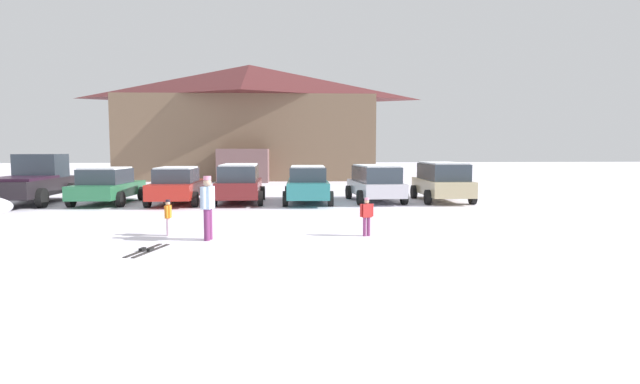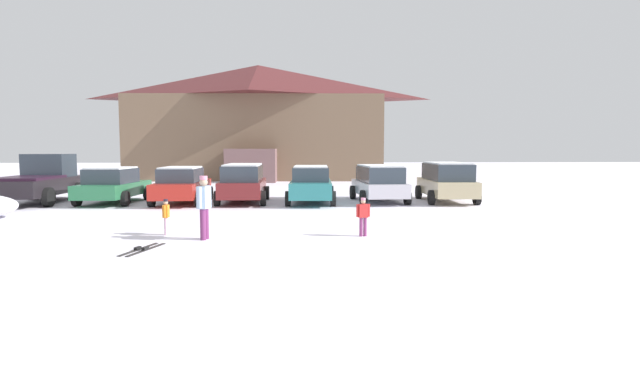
{
  "view_description": "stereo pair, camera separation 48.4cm",
  "coord_description": "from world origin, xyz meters",
  "px_view_note": "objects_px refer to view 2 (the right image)",
  "views": [
    {
      "loc": [
        -0.37,
        -10.44,
        2.35
      ],
      "look_at": [
        0.97,
        6.39,
        0.91
      ],
      "focal_mm": 28.0,
      "sensor_mm": 36.0,
      "label": 1
    },
    {
      "loc": [
        0.11,
        -10.47,
        2.35
      ],
      "look_at": [
        0.97,
        6.39,
        0.91
      ],
      "focal_mm": 28.0,
      "sensor_mm": 36.0,
      "label": 2
    }
  ],
  "objects_px": {
    "parked_beige_suv": "(446,181)",
    "pickup_truck": "(41,180)",
    "parked_silver_wagon": "(379,182)",
    "skier_child_in_orange_jacket": "(166,215)",
    "ski_lodge": "(259,121)",
    "pair_of_skis": "(142,249)",
    "parked_red_sedan": "(182,185)",
    "parked_maroon_van": "(243,182)",
    "parked_green_coupe": "(113,185)",
    "parked_teal_hatchback": "(311,184)",
    "skier_adult_in_blue_parka": "(204,204)",
    "skier_child_in_red_jacket": "(363,215)"
  },
  "relations": [
    {
      "from": "parked_silver_wagon",
      "to": "skier_child_in_orange_jacket",
      "type": "relative_size",
      "value": 4.5
    },
    {
      "from": "ski_lodge",
      "to": "pair_of_skis",
      "type": "bearing_deg",
      "value": -91.25
    },
    {
      "from": "parked_maroon_van",
      "to": "parked_beige_suv",
      "type": "distance_m",
      "value": 9.1
    },
    {
      "from": "pickup_truck",
      "to": "skier_child_in_red_jacket",
      "type": "relative_size",
      "value": 5.06
    },
    {
      "from": "parked_red_sedan",
      "to": "parked_beige_suv",
      "type": "distance_m",
      "value": 11.77
    },
    {
      "from": "parked_teal_hatchback",
      "to": "skier_child_in_orange_jacket",
      "type": "distance_m",
      "value": 9.16
    },
    {
      "from": "parked_maroon_van",
      "to": "parked_teal_hatchback",
      "type": "xyz_separation_m",
      "value": [
        2.99,
        -0.18,
        -0.09
      ]
    },
    {
      "from": "ski_lodge",
      "to": "pair_of_skis",
      "type": "distance_m",
      "value": 29.95
    },
    {
      "from": "parked_red_sedan",
      "to": "parked_silver_wagon",
      "type": "distance_m",
      "value": 8.72
    },
    {
      "from": "parked_green_coupe",
      "to": "pair_of_skis",
      "type": "xyz_separation_m",
      "value": [
        4.38,
        -10.5,
        -0.78
      ]
    },
    {
      "from": "pair_of_skis",
      "to": "parked_maroon_van",
      "type": "bearing_deg",
      "value": 82.86
    },
    {
      "from": "parked_red_sedan",
      "to": "skier_child_in_red_jacket",
      "type": "distance_m",
      "value": 11.04
    },
    {
      "from": "parked_red_sedan",
      "to": "skier_child_in_red_jacket",
      "type": "bearing_deg",
      "value": -52.07
    },
    {
      "from": "parked_green_coupe",
      "to": "parked_teal_hatchback",
      "type": "relative_size",
      "value": 0.93
    },
    {
      "from": "parked_silver_wagon",
      "to": "parked_beige_suv",
      "type": "bearing_deg",
      "value": -2.45
    },
    {
      "from": "skier_adult_in_blue_parka",
      "to": "pair_of_skis",
      "type": "distance_m",
      "value": 2.02
    },
    {
      "from": "ski_lodge",
      "to": "skier_child_in_orange_jacket",
      "type": "bearing_deg",
      "value": -91.28
    },
    {
      "from": "ski_lodge",
      "to": "parked_red_sedan",
      "type": "distance_m",
      "value": 19.75
    },
    {
      "from": "parked_red_sedan",
      "to": "pickup_truck",
      "type": "bearing_deg",
      "value": 174.35
    },
    {
      "from": "parked_red_sedan",
      "to": "parked_maroon_van",
      "type": "distance_m",
      "value": 2.66
    },
    {
      "from": "skier_child_in_orange_jacket",
      "to": "parked_silver_wagon",
      "type": "bearing_deg",
      "value": 48.82
    },
    {
      "from": "parked_green_coupe",
      "to": "pair_of_skis",
      "type": "distance_m",
      "value": 11.41
    },
    {
      "from": "parked_red_sedan",
      "to": "parked_silver_wagon",
      "type": "relative_size",
      "value": 1.03
    },
    {
      "from": "pair_of_skis",
      "to": "parked_teal_hatchback",
      "type": "bearing_deg",
      "value": 67.19
    },
    {
      "from": "parked_maroon_van",
      "to": "skier_adult_in_blue_parka",
      "type": "bearing_deg",
      "value": -90.57
    },
    {
      "from": "parked_silver_wagon",
      "to": "skier_adult_in_blue_parka",
      "type": "relative_size",
      "value": 2.67
    },
    {
      "from": "parked_red_sedan",
      "to": "parked_maroon_van",
      "type": "xyz_separation_m",
      "value": [
        2.66,
        0.08,
        0.11
      ]
    },
    {
      "from": "parked_beige_suv",
      "to": "skier_child_in_red_jacket",
      "type": "distance_m",
      "value": 10.07
    },
    {
      "from": "parked_silver_wagon",
      "to": "parked_beige_suv",
      "type": "distance_m",
      "value": 3.05
    },
    {
      "from": "parked_teal_hatchback",
      "to": "pickup_truck",
      "type": "bearing_deg",
      "value": 176.51
    },
    {
      "from": "parked_red_sedan",
      "to": "parked_maroon_van",
      "type": "relative_size",
      "value": 1.07
    },
    {
      "from": "parked_beige_suv",
      "to": "pickup_truck",
      "type": "xyz_separation_m",
      "value": [
        -18.05,
        0.59,
        0.04
      ]
    },
    {
      "from": "parked_maroon_van",
      "to": "skier_child_in_red_jacket",
      "type": "relative_size",
      "value": 4.1
    },
    {
      "from": "parked_green_coupe",
      "to": "pickup_truck",
      "type": "bearing_deg",
      "value": 172.55
    },
    {
      "from": "parked_teal_hatchback",
      "to": "skier_child_in_red_jacket",
      "type": "relative_size",
      "value": 4.59
    },
    {
      "from": "parked_maroon_van",
      "to": "parked_beige_suv",
      "type": "xyz_separation_m",
      "value": [
        9.1,
        -0.04,
        0.03
      ]
    },
    {
      "from": "skier_adult_in_blue_parka",
      "to": "parked_maroon_van",
      "type": "bearing_deg",
      "value": 89.43
    },
    {
      "from": "parked_silver_wagon",
      "to": "skier_child_in_orange_jacket",
      "type": "xyz_separation_m",
      "value": [
        -7.33,
        -8.38,
        -0.33
      ]
    },
    {
      "from": "parked_red_sedan",
      "to": "pair_of_skis",
      "type": "bearing_deg",
      "value": -82.49
    },
    {
      "from": "parked_red_sedan",
      "to": "parked_teal_hatchback",
      "type": "bearing_deg",
      "value": -1.07
    },
    {
      "from": "ski_lodge",
      "to": "pickup_truck",
      "type": "bearing_deg",
      "value": -113.97
    },
    {
      "from": "parked_maroon_van",
      "to": "pair_of_skis",
      "type": "xyz_separation_m",
      "value": [
        -1.3,
        -10.39,
        -0.9
      ]
    },
    {
      "from": "parked_maroon_van",
      "to": "pair_of_skis",
      "type": "height_order",
      "value": "parked_maroon_van"
    },
    {
      "from": "parked_maroon_van",
      "to": "skier_child_in_orange_jacket",
      "type": "height_order",
      "value": "parked_maroon_van"
    },
    {
      "from": "parked_beige_suv",
      "to": "pickup_truck",
      "type": "bearing_deg",
      "value": 178.13
    },
    {
      "from": "parked_green_coupe",
      "to": "parked_teal_hatchback",
      "type": "bearing_deg",
      "value": -1.99
    },
    {
      "from": "parked_red_sedan",
      "to": "pickup_truck",
      "type": "xyz_separation_m",
      "value": [
        -6.29,
        0.62,
        0.18
      ]
    },
    {
      "from": "skier_child_in_orange_jacket",
      "to": "pair_of_skis",
      "type": "relative_size",
      "value": 0.62
    },
    {
      "from": "parked_red_sedan",
      "to": "parked_beige_suv",
      "type": "xyz_separation_m",
      "value": [
        11.77,
        0.03,
        0.13
      ]
    },
    {
      "from": "parked_beige_suv",
      "to": "pickup_truck",
      "type": "distance_m",
      "value": 18.06
    }
  ]
}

